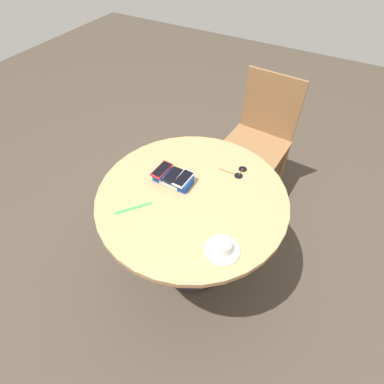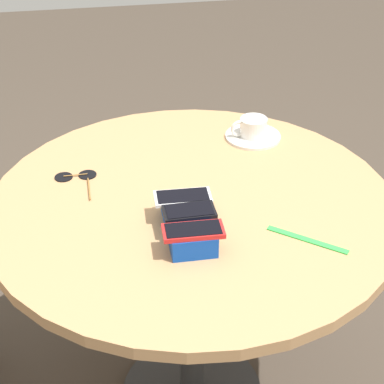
{
  "view_description": "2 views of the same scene",
  "coord_description": "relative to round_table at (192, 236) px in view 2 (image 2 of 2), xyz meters",
  "views": [
    {
      "loc": [
        0.51,
        -0.92,
        1.88
      ],
      "look_at": [
        0.0,
        0.0,
        0.74
      ],
      "focal_mm": 28.0,
      "sensor_mm": 36.0,
      "label": 1
    },
    {
      "loc": [
        -1.29,
        0.23,
        1.6
      ],
      "look_at": [
        0.0,
        0.0,
        0.74
      ],
      "focal_mm": 60.0,
      "sensor_mm": 36.0,
      "label": 2
    }
  ],
  "objects": [
    {
      "name": "coffee_cup",
      "position": [
        0.28,
        -0.23,
        0.15
      ],
      "size": [
        0.08,
        0.11,
        0.05
      ],
      "color": "silver",
      "rests_on": "saucer"
    },
    {
      "name": "lanyard_strap",
      "position": [
        -0.21,
        -0.22,
        0.11
      ],
      "size": [
        0.13,
        0.16,
        0.0
      ],
      "primitive_type": "cube",
      "rotation": [
        0.0,
        0.0,
        0.88
      ],
      "color": "green",
      "rests_on": "round_table"
    },
    {
      "name": "phone_red",
      "position": [
        -0.21,
        0.03,
        0.17
      ],
      "size": [
        0.07,
        0.13,
        0.01
      ],
      "color": "red",
      "rests_on": "phone_box"
    },
    {
      "name": "sunglasses",
      "position": [
        0.15,
        0.28,
        0.12
      ],
      "size": [
        0.15,
        0.11,
        0.01
      ],
      "color": "black",
      "rests_on": "round_table"
    },
    {
      "name": "phone_white",
      "position": [
        -0.07,
        0.03,
        0.17
      ],
      "size": [
        0.07,
        0.13,
        0.01
      ],
      "color": "silver",
      "rests_on": "phone_box"
    },
    {
      "name": "saucer",
      "position": [
        0.28,
        -0.23,
        0.12
      ],
      "size": [
        0.16,
        0.16,
        0.01
      ],
      "primitive_type": "cylinder",
      "color": "silver",
      "rests_on": "round_table"
    },
    {
      "name": "round_table",
      "position": [
        0.0,
        0.0,
        0.0
      ],
      "size": [
        1.01,
        1.01,
        0.72
      ],
      "color": "#2D2D2D",
      "rests_on": "ground_plane"
    },
    {
      "name": "phone_box",
      "position": [
        -0.14,
        0.03,
        0.14
      ],
      "size": [
        0.21,
        0.1,
        0.05
      ],
      "color": "#0F42AD",
      "rests_on": "round_table"
    },
    {
      "name": "phone_black",
      "position": [
        -0.13,
        0.03,
        0.17
      ],
      "size": [
        0.06,
        0.12,
        0.01
      ],
      "color": "black",
      "rests_on": "phone_box"
    }
  ]
}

